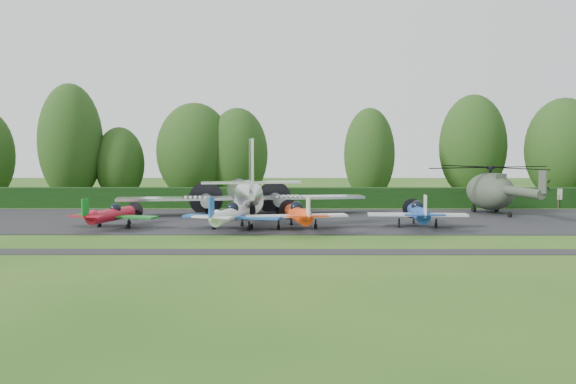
{
  "coord_description": "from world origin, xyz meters",
  "views": [
    {
      "loc": [
        2.47,
        -43.0,
        6.22
      ],
      "look_at": [
        2.25,
        8.1,
        2.5
      ],
      "focal_mm": 40.0,
      "sensor_mm": 36.0,
      "label": 1
    }
  ],
  "objects_px": {
    "light_plane_red": "(111,215)",
    "light_plane_white": "(230,215)",
    "transport_plane": "(243,195)",
    "sign_board": "(573,195)",
    "helicopter": "(490,188)",
    "light_plane_blue": "(418,213)",
    "light_plane_orange": "(298,214)"
  },
  "relations": [
    {
      "from": "light_plane_white",
      "to": "transport_plane",
      "type": "bearing_deg",
      "value": 73.58
    },
    {
      "from": "helicopter",
      "to": "light_plane_white",
      "type": "bearing_deg",
      "value": -142.16
    },
    {
      "from": "light_plane_orange",
      "to": "helicopter",
      "type": "xyz_separation_m",
      "value": [
        17.66,
        11.63,
        1.14
      ]
    },
    {
      "from": "light_plane_red",
      "to": "light_plane_white",
      "type": "xyz_separation_m",
      "value": [
        8.94,
        -1.22,
        0.1
      ]
    },
    {
      "from": "light_plane_red",
      "to": "light_plane_blue",
      "type": "bearing_deg",
      "value": -16.07
    },
    {
      "from": "light_plane_red",
      "to": "sign_board",
      "type": "height_order",
      "value": "light_plane_red"
    },
    {
      "from": "light_plane_white",
      "to": "light_plane_blue",
      "type": "height_order",
      "value": "light_plane_blue"
    },
    {
      "from": "transport_plane",
      "to": "sign_board",
      "type": "relative_size",
      "value": 6.25
    },
    {
      "from": "light_plane_orange",
      "to": "sign_board",
      "type": "xyz_separation_m",
      "value": [
        27.54,
        16.86,
        0.12
      ]
    },
    {
      "from": "light_plane_red",
      "to": "sign_board",
      "type": "bearing_deg",
      "value": 4.6
    },
    {
      "from": "light_plane_red",
      "to": "light_plane_white",
      "type": "height_order",
      "value": "light_plane_white"
    },
    {
      "from": "transport_plane",
      "to": "light_plane_blue",
      "type": "height_order",
      "value": "transport_plane"
    },
    {
      "from": "light_plane_orange",
      "to": "transport_plane",
      "type": "bearing_deg",
      "value": 128.67
    },
    {
      "from": "light_plane_red",
      "to": "light_plane_orange",
      "type": "relative_size",
      "value": 0.89
    },
    {
      "from": "transport_plane",
      "to": "light_plane_white",
      "type": "bearing_deg",
      "value": -83.48
    },
    {
      "from": "sign_board",
      "to": "light_plane_white",
      "type": "bearing_deg",
      "value": -140.14
    },
    {
      "from": "light_plane_red",
      "to": "light_plane_orange",
      "type": "xyz_separation_m",
      "value": [
        13.9,
        -0.76,
        0.13
      ]
    },
    {
      "from": "light_plane_white",
      "to": "light_plane_red",
      "type": "bearing_deg",
      "value": 157.71
    },
    {
      "from": "light_plane_white",
      "to": "sign_board",
      "type": "bearing_deg",
      "value": 13.54
    },
    {
      "from": "sign_board",
      "to": "helicopter",
      "type": "bearing_deg",
      "value": -140.28
    },
    {
      "from": "sign_board",
      "to": "light_plane_blue",
      "type": "bearing_deg",
      "value": -127.64
    },
    {
      "from": "light_plane_red",
      "to": "light_plane_white",
      "type": "relative_size",
      "value": 0.91
    },
    {
      "from": "light_plane_red",
      "to": "light_plane_blue",
      "type": "distance_m",
      "value": 22.89
    },
    {
      "from": "transport_plane",
      "to": "light_plane_orange",
      "type": "height_order",
      "value": "transport_plane"
    },
    {
      "from": "light_plane_red",
      "to": "helicopter",
      "type": "height_order",
      "value": "helicopter"
    },
    {
      "from": "helicopter",
      "to": "sign_board",
      "type": "relative_size",
      "value": 4.56
    },
    {
      "from": "transport_plane",
      "to": "helicopter",
      "type": "xyz_separation_m",
      "value": [
        22.32,
        3.08,
        0.4
      ]
    },
    {
      "from": "transport_plane",
      "to": "sign_board",
      "type": "distance_m",
      "value": 33.25
    },
    {
      "from": "transport_plane",
      "to": "helicopter",
      "type": "height_order",
      "value": "transport_plane"
    },
    {
      "from": "light_plane_white",
      "to": "light_plane_orange",
      "type": "distance_m",
      "value": 4.98
    },
    {
      "from": "transport_plane",
      "to": "light_plane_blue",
      "type": "xyz_separation_m",
      "value": [
        13.65,
        -7.57,
        -0.76
      ]
    },
    {
      "from": "light_plane_orange",
      "to": "helicopter",
      "type": "height_order",
      "value": "helicopter"
    }
  ]
}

